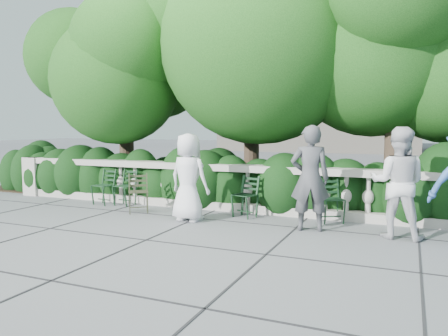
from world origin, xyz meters
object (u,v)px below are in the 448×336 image
at_px(chair_d, 334,224).
at_px(chair_b, 121,206).
at_px(chair_e, 240,218).
at_px(person_casual_man, 398,183).
at_px(person_businessman, 189,177).
at_px(person_woman_grey, 310,178).
at_px(chair_weathered, 139,214).
at_px(chair_a, 99,206).
at_px(chair_c, 241,218).

bearing_deg(chair_d, chair_b, 151.08).
xyz_separation_m(chair_b, chair_e, (2.96, -0.13, 0.00)).
bearing_deg(person_casual_man, person_businessman, 6.17).
distance_m(chair_b, person_businessman, 2.40).
relative_size(person_woman_grey, person_casual_man, 1.02).
bearing_deg(chair_d, person_woman_grey, -146.16).
xyz_separation_m(chair_b, person_casual_man, (5.84, -0.54, 0.90)).
distance_m(chair_weathered, person_casual_man, 5.03).
height_order(chair_d, chair_e, same).
bearing_deg(person_businessman, person_woman_grey, -168.92).
distance_m(chair_d, person_casual_man, 1.53).
bearing_deg(chair_b, chair_e, 3.99).
bearing_deg(chair_b, chair_a, -160.39).
distance_m(chair_weathered, person_woman_grey, 3.65).
height_order(chair_c, chair_weathered, same).
bearing_deg(chair_c, chair_d, 22.97).
distance_m(chair_a, chair_b, 0.52).
bearing_deg(chair_a, person_casual_man, 3.52).
distance_m(chair_b, person_woman_grey, 4.56).
relative_size(chair_c, chair_e, 1.00).
bearing_deg(chair_b, chair_c, 3.79).
xyz_separation_m(chair_e, person_casual_man, (2.88, -0.41, 0.90)).
distance_m(chair_d, person_businessman, 2.86).
bearing_deg(chair_e, person_casual_man, 6.81).
bearing_deg(chair_b, person_woman_grey, -1.23).
bearing_deg(person_businessman, chair_a, -4.78).
bearing_deg(chair_b, person_businessman, -12.20).
relative_size(chair_a, person_woman_grey, 0.46).
distance_m(chair_a, person_woman_grey, 5.05).
bearing_deg(chair_e, chair_d, 20.52).
bearing_deg(chair_a, chair_d, 9.10).
xyz_separation_m(chair_weathered, person_businessman, (1.24, -0.13, 0.84)).
bearing_deg(person_casual_man, chair_b, -1.93).
bearing_deg(chair_e, person_woman_grey, -2.98).
distance_m(chair_b, person_casual_man, 5.94).
relative_size(chair_b, chair_e, 1.00).
bearing_deg(chair_b, person_casual_man, 1.25).
xyz_separation_m(person_woman_grey, person_casual_man, (1.41, 0.06, -0.02)).
xyz_separation_m(chair_b, chair_weathered, (0.89, -0.59, 0.00)).
bearing_deg(person_woman_grey, chair_b, -23.36).
bearing_deg(chair_b, chair_d, 7.08).
relative_size(chair_a, person_businessman, 0.50).
relative_size(chair_a, chair_d, 1.00).
relative_size(chair_e, person_woman_grey, 0.46).
distance_m(chair_weathered, person_businessman, 1.50).
bearing_deg(person_woman_grey, person_casual_man, 167.02).
bearing_deg(chair_c, chair_a, -163.44).
height_order(chair_b, person_businessman, person_businessman).
relative_size(chair_e, chair_weathered, 1.00).
relative_size(chair_b, person_businessman, 0.50).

